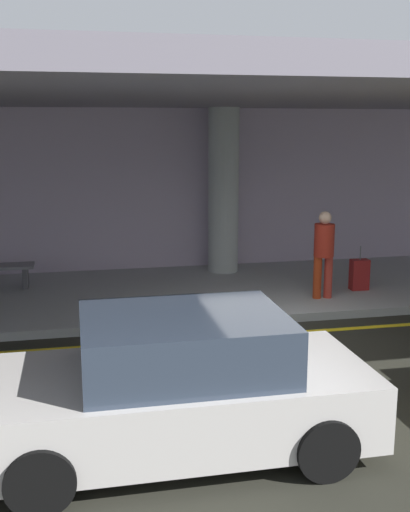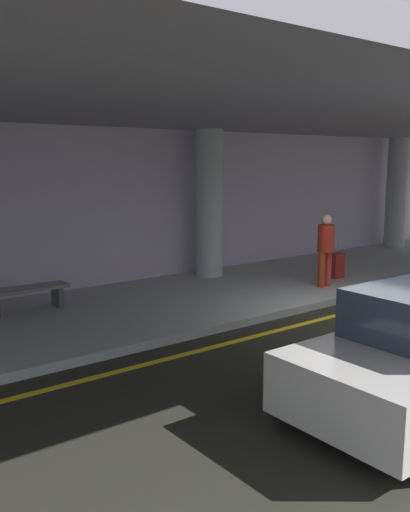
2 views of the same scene
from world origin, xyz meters
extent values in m
plane|color=black|center=(0.00, 0.00, 0.00)|extent=(60.00, 60.00, 0.00)
cube|color=#A5AAA9|center=(0.00, 3.10, 0.07)|extent=(26.00, 4.20, 0.15)
cube|color=yellow|center=(0.00, 0.47, 0.00)|extent=(26.00, 0.14, 0.01)
cylinder|color=#A7AFAC|center=(0.00, 4.55, 1.97)|extent=(0.68, 0.68, 3.65)
cube|color=gray|center=(0.00, 2.60, 3.95)|extent=(28.00, 13.20, 0.30)
cube|color=#B8A9BF|center=(0.00, 5.35, 1.90)|extent=(26.00, 0.30, 3.80)
cube|color=beige|center=(-2.31, -2.95, 0.55)|extent=(4.10, 1.80, 0.70)
cube|color=#2D3847|center=(-2.21, -2.95, 1.20)|extent=(2.10, 1.60, 0.60)
cylinder|color=black|center=(-0.96, -2.10, 0.32)|extent=(0.64, 0.22, 0.64)
cylinder|color=black|center=(-0.96, -3.80, 0.32)|extent=(0.64, 0.22, 0.64)
cylinder|color=black|center=(-3.66, -2.10, 0.32)|extent=(0.64, 0.22, 0.64)
cylinder|color=black|center=(-3.66, -3.80, 0.32)|extent=(0.64, 0.22, 0.64)
cylinder|color=#A73314|center=(1.22, 1.91, 0.56)|extent=(0.16, 0.16, 0.82)
cylinder|color=#B23428|center=(1.44, 1.91, 0.56)|extent=(0.16, 0.16, 0.82)
cylinder|color=#A62719|center=(1.33, 1.91, 1.28)|extent=(0.38, 0.38, 0.62)
sphere|color=beige|center=(1.33, 1.91, 1.71)|extent=(0.24, 0.24, 0.24)
cube|color=maroon|center=(2.30, 2.35, 0.46)|extent=(0.36, 0.22, 0.62)
cylinder|color=slate|center=(2.30, 2.35, 0.91)|extent=(0.02, 0.02, 0.28)
cube|color=#4C4C51|center=(-4.32, 3.95, 0.36)|extent=(0.10, 0.40, 0.42)
camera|label=1|loc=(-3.26, -9.01, 3.40)|focal=43.86mm
camera|label=2|loc=(-8.51, -6.37, 3.02)|focal=38.82mm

